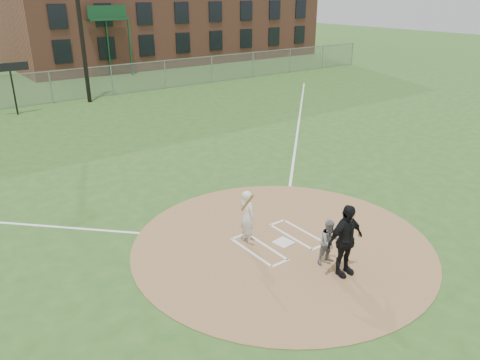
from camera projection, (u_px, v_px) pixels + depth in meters
ground at (282, 244)px, 13.18m from camera, size 140.00×140.00×0.00m
dirt_circle at (282, 244)px, 13.18m from camera, size 8.40×8.40×0.02m
home_plate at (283, 242)px, 13.20m from camera, size 0.53×0.53×0.03m
foul_line_first at (298, 125)px, 24.83m from camera, size 17.04×17.04×0.01m
catcher at (329, 242)px, 12.04m from camera, size 0.65×0.54×1.22m
umpire at (345, 240)px, 11.43m from camera, size 1.13×0.52×1.89m
batters_boxes at (278, 241)px, 13.28m from camera, size 2.08×1.88×0.01m
batter_at_plate at (247, 216)px, 13.04m from camera, size 0.54×0.98×1.78m
outfield_fence at (51, 87)px, 29.22m from camera, size 56.08×0.08×2.03m
scoreboard_sign at (10, 73)px, 25.99m from camera, size 2.00×0.10×2.93m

